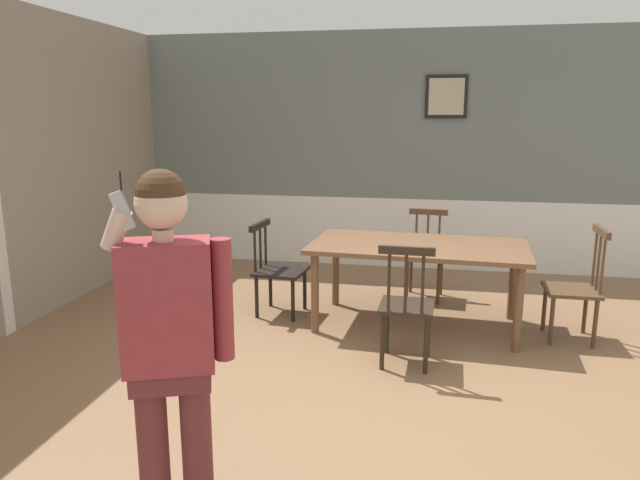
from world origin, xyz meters
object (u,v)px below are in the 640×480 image
chair_near_window (425,254)px  chair_opposite_corner (576,287)px  person_figure (170,334)px  dining_table (418,253)px  chair_by_doorway (277,269)px  chair_at_table_head (406,306)px

chair_near_window → chair_opposite_corner: (1.28, -0.98, 0.01)m
chair_near_window → person_figure: size_ratio=0.54×
dining_table → chair_near_window: 0.92m
chair_by_doorway → chair_opposite_corner: bearing=91.7°
chair_near_window → chair_at_table_head: bearing=91.5°
chair_at_table_head → chair_by_doorway: bearing=144.6°
chair_opposite_corner → chair_at_table_head: bearing=120.0°
chair_near_window → person_figure: bearing=79.8°
chair_by_doorway → chair_at_table_head: chair_at_table_head is taller
dining_table → chair_by_doorway: 1.37m
chair_at_table_head → chair_opposite_corner: size_ratio=0.99×
chair_near_window → chair_opposite_corner: size_ratio=0.94×
chair_opposite_corner → dining_table: bearing=86.5°
chair_opposite_corner → person_figure: 3.73m
chair_near_window → chair_at_table_head: (-0.12, -1.78, 0.02)m
dining_table → chair_near_window: (0.06, 0.89, -0.22)m
dining_table → chair_opposite_corner: bearing=-3.7°
chair_by_doorway → chair_opposite_corner: (2.68, -0.18, 0.02)m
person_figure → chair_by_doorway: bearing=-104.6°
dining_table → person_figure: person_figure is taller
chair_opposite_corner → person_figure: size_ratio=0.58×
chair_at_table_head → chair_opposite_corner: 1.61m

